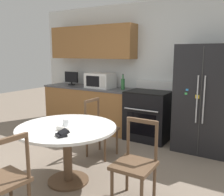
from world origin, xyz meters
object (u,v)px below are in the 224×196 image
object	(u,v)px
dining_chair_far	(100,129)
dining_chair_right	(135,164)
refrigerator	(205,99)
oven_range	(148,115)
counter_bottle	(123,84)
candle_glass	(66,123)
dining_chair_near	(3,181)
wallet	(62,134)
microwave	(100,80)
countertop_tv	(71,78)

from	to	relation	value
dining_chair_far	dining_chair_right	bearing A→B (deg)	51.64
refrigerator	dining_chair_far	distance (m)	1.79
oven_range	dining_chair_right	world-z (taller)	oven_range
counter_bottle	dining_chair_right	bearing A→B (deg)	-57.52
candle_glass	dining_chair_far	bearing A→B (deg)	96.56
dining_chair_near	dining_chair_far	size ratio (longest dim) A/B	1.00
wallet	counter_bottle	bearing A→B (deg)	103.62
microwave	dining_chair_right	world-z (taller)	microwave
refrigerator	microwave	size ratio (longest dim) A/B	3.16
counter_bottle	dining_chair_right	xyz separation A→B (m)	(1.28, -2.01, -0.58)
refrigerator	dining_chair_far	bearing A→B (deg)	-140.65
dining_chair_near	wallet	distance (m)	0.72
dining_chair_far	microwave	bearing A→B (deg)	-144.80
countertop_tv	counter_bottle	xyz separation A→B (m)	(1.36, -0.03, -0.04)
refrigerator	wallet	bearing A→B (deg)	-113.64
candle_glass	oven_range	bearing A→B (deg)	83.56
dining_chair_near	dining_chair_right	distance (m)	1.33
countertop_tv	microwave	bearing A→B (deg)	-4.21
counter_bottle	wallet	size ratio (longest dim) A/B	1.87
dining_chair_near	dining_chair_far	distance (m)	1.83
microwave	countertop_tv	size ratio (longest dim) A/B	1.58
counter_bottle	dining_chair_far	xyz separation A→B (m)	(0.25, -1.16, -0.58)
refrigerator	candle_glass	world-z (taller)	refrigerator
oven_range	dining_chair_far	size ratio (longest dim) A/B	1.20
counter_bottle	wallet	distance (m)	2.45
refrigerator	wallet	distance (m)	2.52
oven_range	refrigerator	bearing A→B (deg)	-1.64
dining_chair_near	oven_range	bearing A→B (deg)	2.80
refrigerator	candle_glass	bearing A→B (deg)	-121.80
microwave	oven_range	bearing A→B (deg)	-0.39
refrigerator	dining_chair_near	size ratio (longest dim) A/B	1.94
microwave	wallet	size ratio (longest dim) A/B	3.36
refrigerator	oven_range	size ratio (longest dim) A/B	1.62
microwave	candle_glass	distance (m)	2.23
countertop_tv	candle_glass	size ratio (longest dim) A/B	4.10
dining_chair_far	wallet	bearing A→B (deg)	16.18
oven_range	candle_glass	size ratio (longest dim) A/B	12.60
dining_chair_near	candle_glass	size ratio (longest dim) A/B	10.52
refrigerator	dining_chair_near	world-z (taller)	refrigerator
counter_bottle	oven_range	bearing A→B (deg)	-3.39
candle_glass	wallet	world-z (taller)	candle_glass
microwave	counter_bottle	distance (m)	0.53
counter_bottle	dining_chair_right	distance (m)	2.45
refrigerator	counter_bottle	distance (m)	1.59
dining_chair_far	candle_glass	xyz separation A→B (m)	(0.10, -0.90, 0.33)
oven_range	microwave	bearing A→B (deg)	179.61
microwave	dining_chair_near	xyz separation A→B (m)	(0.91, -2.96, -0.62)
oven_range	counter_bottle	world-z (taller)	counter_bottle
refrigerator	oven_range	world-z (taller)	refrigerator
counter_bottle	candle_glass	world-z (taller)	counter_bottle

